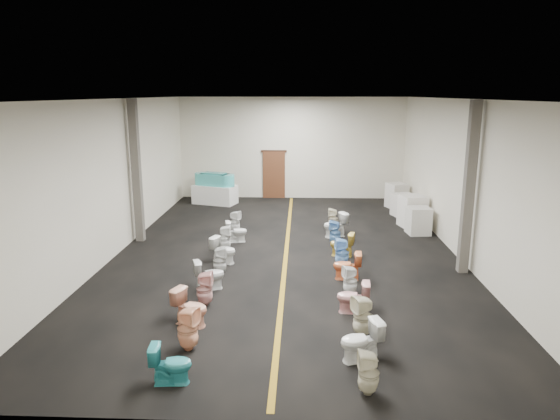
# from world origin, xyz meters

# --- Properties ---
(floor) EXTENTS (16.00, 16.00, 0.00)m
(floor) POSITION_xyz_m (0.00, 0.00, 0.00)
(floor) COLOR black
(floor) RESTS_ON ground
(ceiling) EXTENTS (16.00, 16.00, 0.00)m
(ceiling) POSITION_xyz_m (0.00, 0.00, 4.50)
(ceiling) COLOR black
(ceiling) RESTS_ON ground
(wall_back) EXTENTS (10.00, 0.00, 10.00)m
(wall_back) POSITION_xyz_m (0.00, 8.00, 2.25)
(wall_back) COLOR beige
(wall_back) RESTS_ON ground
(wall_front) EXTENTS (10.00, 0.00, 10.00)m
(wall_front) POSITION_xyz_m (0.00, -8.00, 2.25)
(wall_front) COLOR beige
(wall_front) RESTS_ON ground
(wall_left) EXTENTS (0.00, 16.00, 16.00)m
(wall_left) POSITION_xyz_m (-5.00, 0.00, 2.25)
(wall_left) COLOR beige
(wall_left) RESTS_ON ground
(wall_right) EXTENTS (0.00, 16.00, 16.00)m
(wall_right) POSITION_xyz_m (5.00, 0.00, 2.25)
(wall_right) COLOR beige
(wall_right) RESTS_ON ground
(aisle_stripe) EXTENTS (0.12, 15.60, 0.01)m
(aisle_stripe) POSITION_xyz_m (0.00, 0.00, 0.00)
(aisle_stripe) COLOR #987016
(aisle_stripe) RESTS_ON floor
(back_door) EXTENTS (1.00, 0.10, 2.10)m
(back_door) POSITION_xyz_m (-0.80, 7.94, 1.05)
(back_door) COLOR #562D19
(back_door) RESTS_ON floor
(door_frame) EXTENTS (1.15, 0.08, 0.10)m
(door_frame) POSITION_xyz_m (-0.80, 7.95, 2.12)
(door_frame) COLOR #331C11
(door_frame) RESTS_ON back_door
(column_left) EXTENTS (0.25, 0.25, 4.50)m
(column_left) POSITION_xyz_m (-4.75, 1.00, 2.25)
(column_left) COLOR #59544C
(column_left) RESTS_ON floor
(column_right) EXTENTS (0.25, 0.25, 4.50)m
(column_right) POSITION_xyz_m (4.75, -1.50, 2.25)
(column_right) COLOR #59544C
(column_right) RESTS_ON floor
(display_table) EXTENTS (1.99, 1.40, 0.80)m
(display_table) POSITION_xyz_m (-3.28, 6.60, 0.40)
(display_table) COLOR white
(display_table) RESTS_ON floor
(bathtub) EXTENTS (1.78, 1.10, 0.55)m
(bathtub) POSITION_xyz_m (-3.28, 6.60, 1.07)
(bathtub) COLOR #40BABA
(bathtub) RESTS_ON display_table
(appliance_crate_a) EXTENTS (0.79, 0.79, 0.92)m
(appliance_crate_a) POSITION_xyz_m (4.40, 2.16, 0.46)
(appliance_crate_a) COLOR silver
(appliance_crate_a) RESTS_ON floor
(appliance_crate_b) EXTENTS (0.99, 0.99, 1.13)m
(appliance_crate_b) POSITION_xyz_m (4.40, 3.12, 0.56)
(appliance_crate_b) COLOR white
(appliance_crate_b) RESTS_ON floor
(appliance_crate_c) EXTENTS (0.94, 0.94, 0.87)m
(appliance_crate_c) POSITION_xyz_m (4.40, 4.68, 0.43)
(appliance_crate_c) COLOR silver
(appliance_crate_c) RESTS_ON floor
(appliance_crate_d) EXTENTS (0.94, 0.94, 1.02)m
(appliance_crate_d) POSITION_xyz_m (4.40, 6.14, 0.51)
(appliance_crate_d) COLOR silver
(appliance_crate_d) RESTS_ON floor
(toilet_left_0) EXTENTS (0.70, 0.43, 0.69)m
(toilet_left_0) POSITION_xyz_m (-1.67, -7.05, 0.34)
(toilet_left_0) COLOR teal
(toilet_left_0) RESTS_ON floor
(toilet_left_1) EXTENTS (0.48, 0.47, 0.84)m
(toilet_left_1) POSITION_xyz_m (-1.64, -5.96, 0.42)
(toilet_left_1) COLOR #FFB98F
(toilet_left_1) RESTS_ON floor
(toilet_left_2) EXTENTS (0.85, 0.69, 0.76)m
(toilet_left_2) POSITION_xyz_m (-1.81, -4.94, 0.38)
(toilet_left_2) COLOR #ECA485
(toilet_left_2) RESTS_ON floor
(toilet_left_3) EXTENTS (0.38, 0.38, 0.80)m
(toilet_left_3) POSITION_xyz_m (-1.70, -3.98, 0.40)
(toilet_left_3) COLOR #DEA29E
(toilet_left_3) RESTS_ON floor
(toilet_left_4) EXTENTS (0.83, 0.64, 0.74)m
(toilet_left_4) POSITION_xyz_m (-1.78, -3.01, 0.37)
(toilet_left_4) COLOR silver
(toilet_left_4) RESTS_ON floor
(toilet_left_5) EXTENTS (0.39, 0.38, 0.76)m
(toilet_left_5) POSITION_xyz_m (-1.68, -2.01, 0.38)
(toilet_left_5) COLOR silver
(toilet_left_5) RESTS_ON floor
(toilet_left_6) EXTENTS (0.82, 0.65, 0.73)m
(toilet_left_6) POSITION_xyz_m (-1.72, -1.06, 0.37)
(toilet_left_6) COLOR white
(toilet_left_6) RESTS_ON floor
(toilet_left_7) EXTENTS (0.39, 0.38, 0.79)m
(toilet_left_7) POSITION_xyz_m (-1.85, -0.00, 0.39)
(toilet_left_7) COLOR white
(toilet_left_7) RESTS_ON floor
(toilet_left_8) EXTENTS (0.75, 0.53, 0.69)m
(toilet_left_8) POSITION_xyz_m (-1.63, 0.97, 0.35)
(toilet_left_8) COLOR white
(toilet_left_8) RESTS_ON floor
(toilet_left_9) EXTENTS (0.45, 0.44, 0.77)m
(toilet_left_9) POSITION_xyz_m (-1.81, 1.98, 0.39)
(toilet_left_9) COLOR white
(toilet_left_9) RESTS_ON floor
(toilet_right_0) EXTENTS (0.35, 0.35, 0.74)m
(toilet_right_0) POSITION_xyz_m (1.51, -7.23, 0.37)
(toilet_right_0) COLOR beige
(toilet_right_0) RESTS_ON floor
(toilet_right_1) EXTENTS (0.84, 0.62, 0.76)m
(toilet_right_1) POSITION_xyz_m (1.51, -6.21, 0.38)
(toilet_right_1) COLOR white
(toilet_right_1) RESTS_ON floor
(toilet_right_2) EXTENTS (0.50, 0.50, 0.85)m
(toilet_right_2) POSITION_xyz_m (1.65, -5.30, 0.42)
(toilet_right_2) COLOR beige
(toilet_right_2) RESTS_ON floor
(toilet_right_3) EXTENTS (0.73, 0.46, 0.72)m
(toilet_right_3) POSITION_xyz_m (1.57, -4.21, 0.36)
(toilet_right_3) COLOR #E7A1A0
(toilet_right_3) RESTS_ON floor
(toilet_right_4) EXTENTS (0.42, 0.41, 0.73)m
(toilet_right_4) POSITION_xyz_m (1.60, -3.27, 0.37)
(toilet_right_4) COLOR white
(toilet_right_4) RESTS_ON floor
(toilet_right_5) EXTENTS (0.73, 0.45, 0.72)m
(toilet_right_5) POSITION_xyz_m (1.62, -2.20, 0.36)
(toilet_right_5) COLOR #F07A42
(toilet_right_5) RESTS_ON floor
(toilet_right_6) EXTENTS (0.42, 0.41, 0.83)m
(toilet_right_6) POSITION_xyz_m (1.56, -1.32, 0.41)
(toilet_right_6) COLOR #7DB7F3
(toilet_right_6) RESTS_ON floor
(toilet_right_7) EXTENTS (0.77, 0.54, 0.71)m
(toilet_right_7) POSITION_xyz_m (1.64, -0.33, 0.36)
(toilet_right_7) COLOR gold
(toilet_right_7) RESTS_ON floor
(toilet_right_8) EXTENTS (0.42, 0.42, 0.78)m
(toilet_right_8) POSITION_xyz_m (1.51, 0.77, 0.39)
(toilet_right_8) COLOR #5D90CA
(toilet_right_8) RESTS_ON floor
(toilet_right_9) EXTENTS (0.90, 0.73, 0.81)m
(toilet_right_9) POSITION_xyz_m (1.57, 1.67, 0.40)
(toilet_right_9) COLOR white
(toilet_right_9) RESTS_ON floor
(toilet_right_10) EXTENTS (0.38, 0.38, 0.73)m
(toilet_right_10) POSITION_xyz_m (1.57, 2.67, 0.37)
(toilet_right_10) COLOR beige
(toilet_right_10) RESTS_ON floor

